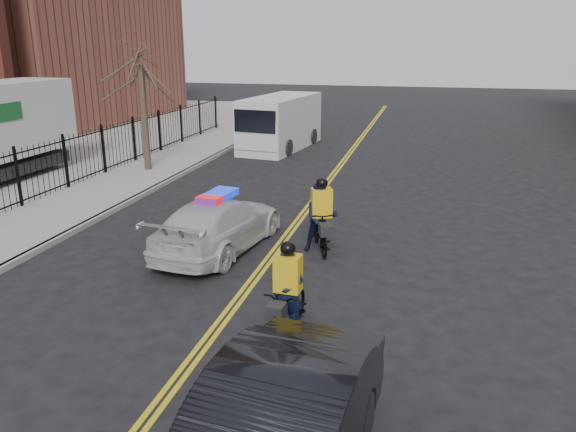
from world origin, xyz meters
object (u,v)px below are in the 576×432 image
at_px(police_cruiser, 219,224).
at_px(cyclist_far, 321,223).
at_px(cyclist_near, 288,302).
at_px(cargo_van, 279,124).

distance_m(police_cruiser, cyclist_far, 2.68).
bearing_deg(cyclist_near, cyclist_far, 96.95).
relative_size(police_cruiser, cargo_van, 0.77).
height_order(police_cruiser, cyclist_far, cyclist_far).
distance_m(police_cruiser, cyclist_near, 4.80).
bearing_deg(cargo_van, cyclist_near, -67.16).
xyz_separation_m(cargo_van, cyclist_far, (4.83, -13.92, -0.50)).
bearing_deg(police_cruiser, cyclist_far, -161.48).
bearing_deg(cyclist_far, police_cruiser, 170.81).
bearing_deg(cyclist_near, police_cruiser, 130.38).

